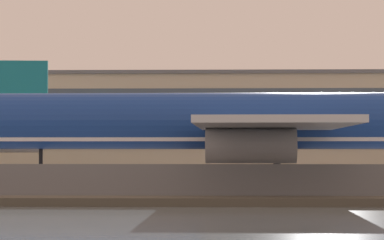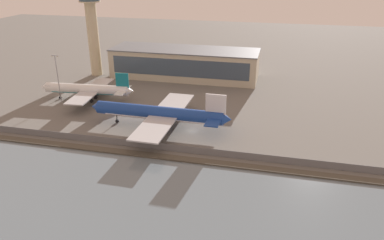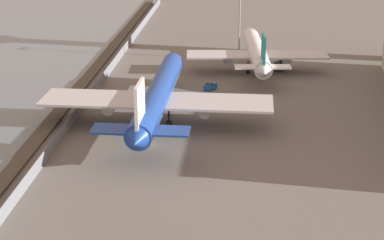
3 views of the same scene
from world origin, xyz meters
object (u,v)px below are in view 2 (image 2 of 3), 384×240
object	(u,v)px
passenger_jet_white_teal	(88,90)
ops_van	(93,93)
cargo_jet_blue	(161,113)
baggage_tug	(114,111)
control_tower	(92,26)
apron_light_mast_apron_west	(58,76)

from	to	relation	value
passenger_jet_white_teal	ops_van	world-z (taller)	passenger_jet_white_teal
cargo_jet_blue	baggage_tug	size ratio (longest dim) A/B	14.40
baggage_tug	ops_van	bearing A→B (deg)	136.51
cargo_jet_blue	baggage_tug	bearing A→B (deg)	157.79
cargo_jet_blue	control_tower	bearing A→B (deg)	133.31
passenger_jet_white_teal	ops_van	xyz separation A→B (m)	(-1.58, 6.31, -3.56)
passenger_jet_white_teal	apron_light_mast_apron_west	world-z (taller)	apron_light_mast_apron_west
cargo_jet_blue	ops_van	world-z (taller)	cargo_jet_blue
cargo_jet_blue	baggage_tug	world-z (taller)	cargo_jet_blue
apron_light_mast_apron_west	cargo_jet_blue	bearing A→B (deg)	-17.19
cargo_jet_blue	passenger_jet_white_teal	world-z (taller)	cargo_jet_blue
passenger_jet_white_teal	apron_light_mast_apron_west	xyz separation A→B (m)	(-10.43, -4.41, 6.38)
passenger_jet_white_teal	cargo_jet_blue	bearing A→B (deg)	-27.05
cargo_jet_blue	control_tower	xyz separation A→B (m)	(-52.37, 55.56, 19.37)
cargo_jet_blue	baggage_tug	xyz separation A→B (m)	(-21.85, 8.92, -4.59)
ops_van	apron_light_mast_apron_west	bearing A→B (deg)	-129.54
control_tower	apron_light_mast_apron_west	size ratio (longest dim) A/B	2.19
cargo_jet_blue	control_tower	size ratio (longest dim) A/B	1.18
cargo_jet_blue	apron_light_mast_apron_west	distance (m)	50.97
passenger_jet_white_teal	baggage_tug	distance (m)	19.61
ops_van	control_tower	xyz separation A→B (m)	(-12.85, 29.88, 23.49)
baggage_tug	apron_light_mast_apron_west	size ratio (longest dim) A/B	0.18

